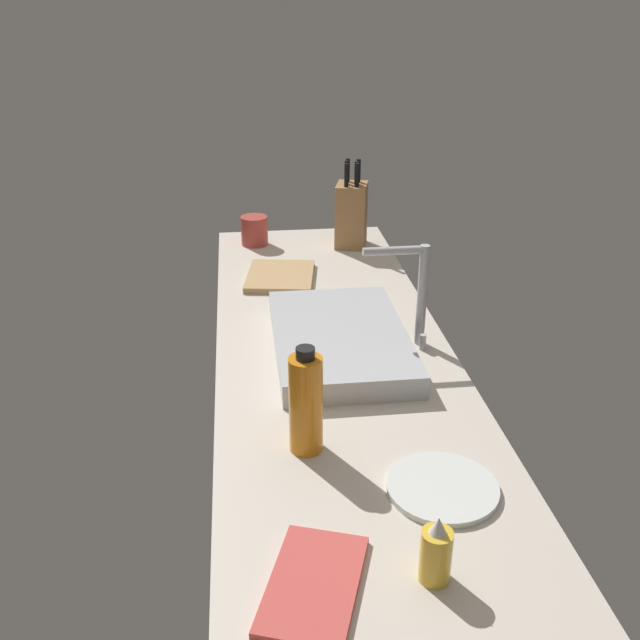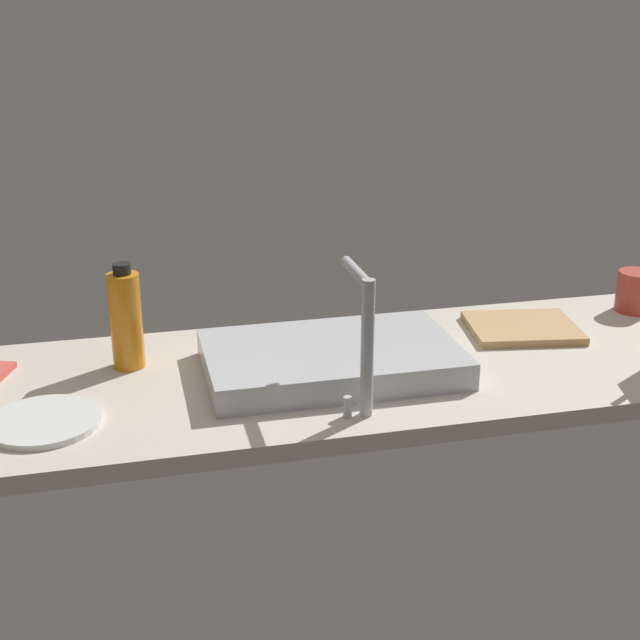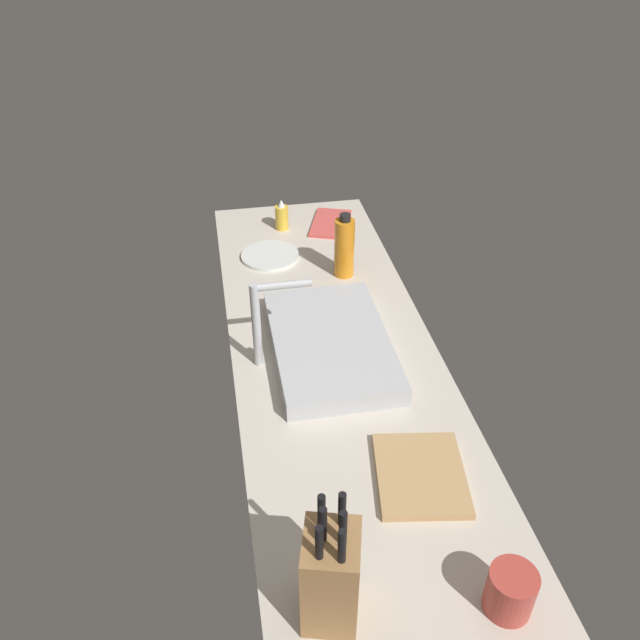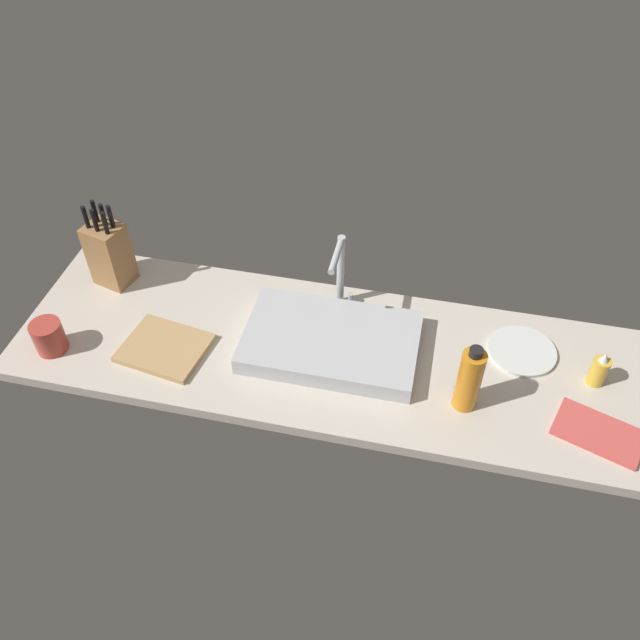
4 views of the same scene
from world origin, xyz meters
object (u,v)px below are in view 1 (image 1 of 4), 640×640
faucet (415,286)px  soap_bottle (436,553)px  water_bottle (306,403)px  dinner_plate (443,488)px  sink_basin (340,341)px  knife_block (351,214)px  dish_towel (314,584)px  coffee_mug (254,231)px  cutting_board (280,276)px

faucet → soap_bottle: faucet is taller
water_bottle → dinner_plate: (15.59, 22.87, -9.70)cm
sink_basin → soap_bottle: 75.14cm
water_bottle → dinner_plate: 29.33cm
sink_basin → knife_block: 77.62cm
soap_bottle → dish_towel: (-0.33, -18.40, -4.38)cm
sink_basin → dinner_plate: sink_basin is taller
sink_basin → water_bottle: water_bottle is taller
soap_bottle → water_bottle: (-35.62, -15.92, 5.32)cm
dinner_plate → coffee_mug: (-135.83, -28.45, 4.33)cm
water_bottle → dish_towel: size_ratio=0.99×
knife_block → dish_towel: (150.42, -29.52, -10.62)cm
sink_basin → cutting_board: 49.56cm
soap_bottle → water_bottle: water_bottle is taller
sink_basin → knife_block: knife_block is taller
water_bottle → knife_block: bearing=166.8°
sink_basin → knife_block: (-75.74, 14.74, 8.45)cm
cutting_board → coffee_mug: 33.52cm
sink_basin → water_bottle: (39.40, -12.30, 7.53)cm
knife_block → dinner_plate: knife_block is taller
faucet → soap_bottle: (76.60, -14.69, -10.70)cm
knife_block → coffee_mug: bearing=-83.7°
coffee_mug → soap_bottle: bearing=7.9°
faucet → dish_towel: 84.49cm
cutting_board → soap_bottle: (123.22, 14.98, 4.08)cm
water_bottle → dish_towel: bearing=-4.0°
knife_block → dish_towel: size_ratio=1.30×
faucet → dinner_plate: bearing=-7.8°
soap_bottle → cutting_board: bearing=-173.1°
coffee_mug → sink_basin: bearing=12.5°
water_bottle → faucet: bearing=143.2°
soap_bottle → dinner_plate: soap_bottle is taller
faucet → dinner_plate: faucet is taller
soap_bottle → dish_towel: size_ratio=0.53×
faucet → knife_block: bearing=-177.2°
faucet → soap_bottle: bearing=-10.9°
knife_block → soap_bottle: (150.76, -11.12, -6.24)cm
cutting_board → coffee_mug: coffee_mug is taller
knife_block → water_bottle: (115.14, -27.04, -0.92)cm
dinner_plate → dish_towel: same height
knife_block → cutting_board: size_ratio=1.21×
soap_bottle → dish_towel: soap_bottle is taller
dish_towel → soap_bottle: bearing=89.0°
sink_basin → soap_bottle: (75.02, 3.62, 2.21)cm
cutting_board → coffee_mug: size_ratio=2.43×
coffee_mug → dish_towel: bearing=1.1°
soap_bottle → faucet: bearing=169.1°
knife_block → cutting_board: 39.31cm
sink_basin → dinner_plate: 56.04cm
faucet → dish_towel: faucet is taller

